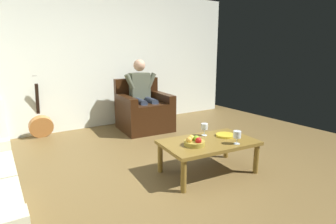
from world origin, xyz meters
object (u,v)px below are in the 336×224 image
armchair (144,112)px  wine_glass_near (237,135)px  person_seated (143,92)px  guitar (41,124)px  coffee_table (208,145)px  fruit_bowl (194,142)px  wine_glass_far (204,127)px  decorative_dish (225,135)px

armchair → wine_glass_near: armchair is taller
armchair → person_seated: (-0.00, -0.03, 0.36)m
guitar → wine_glass_near: 3.22m
coffee_table → fruit_bowl: fruit_bowl is taller
wine_glass_near → wine_glass_far: wine_glass_far is taller
person_seated → coffee_table: bearing=88.0°
fruit_bowl → decorative_dish: 0.53m
wine_glass_far → fruit_bowl: bearing=33.3°
guitar → coffee_table: bearing=119.7°
wine_glass_far → person_seated: bearing=-94.2°
wine_glass_far → decorative_dish: size_ratio=0.66×
armchair → person_seated: bearing=-90.0°
coffee_table → fruit_bowl: bearing=6.6°
fruit_bowl → person_seated: bearing=-102.5°
armchair → wine_glass_far: bearing=90.1°
coffee_table → decorative_dish: decorative_dish is taller
decorative_dish → fruit_bowl: bearing=5.7°
coffee_table → fruit_bowl: 0.25m
guitar → decorative_dish: size_ratio=4.44×
coffee_table → guitar: 2.90m
decorative_dish → wine_glass_near: bearing=70.5°
person_seated → decorative_dish: person_seated is taller
person_seated → wine_glass_near: 2.33m
guitar → wine_glass_far: (-1.53, 2.33, 0.27)m
person_seated → guitar: size_ratio=1.23×
fruit_bowl → decorative_dish: fruit_bowl is taller
coffee_table → wine_glass_near: (-0.20, 0.25, 0.15)m
decorative_dish → armchair: bearing=-88.2°
wine_glass_near → fruit_bowl: size_ratio=0.65×
person_seated → fruit_bowl: 2.16m
wine_glass_far → fruit_bowl: 0.39m
wine_glass_far → fruit_bowl: (0.33, 0.21, -0.07)m
armchair → fruit_bowl: (0.46, 2.07, 0.11)m
armchair → wine_glass_near: bearing=93.5°
armchair → decorative_dish: size_ratio=3.93×
guitar → wine_glass_far: bearing=123.3°
wine_glass_far → coffee_table: bearing=63.6°
guitar → fruit_bowl: bearing=115.3°
guitar → decorative_dish: bearing=124.8°
coffee_table → guitar: (1.44, -2.51, -0.11)m
person_seated → wine_glass_near: size_ratio=8.39×
coffee_table → decorative_dish: size_ratio=4.95×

